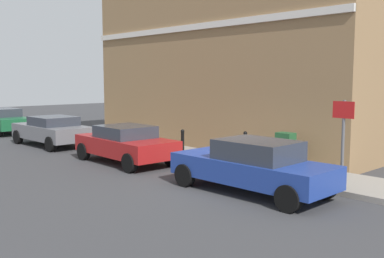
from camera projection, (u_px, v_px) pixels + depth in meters
ground at (230, 183)px, 12.82m from camera, size 80.00×80.00×0.00m
sidewalk at (156, 149)px, 18.57m from camera, size 2.23×30.00×0.15m
corner_building at (254, 56)px, 20.70m from camera, size 7.84×13.74×8.14m
car_blue at (253, 166)px, 11.65m from camera, size 1.88×4.52×1.42m
car_red at (126, 143)px, 15.84m from camera, size 2.04×4.20×1.34m
car_grey at (52, 130)px, 19.94m from camera, size 2.06×4.32×1.33m
car_green at (2, 120)px, 24.61m from camera, size 1.90×4.33×1.36m
utility_cabinet at (285, 152)px, 14.13m from camera, size 0.46×0.61×1.15m
bollard_near_cabinet at (245, 145)px, 15.46m from camera, size 0.14×0.14×1.04m
bollard_far_kerb at (183, 143)px, 16.03m from camera, size 0.14×0.14×1.04m
street_sign at (343, 130)px, 11.52m from camera, size 0.08×0.60×2.30m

